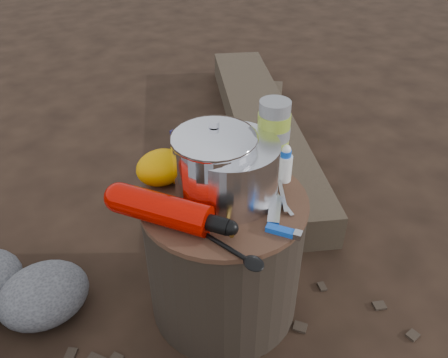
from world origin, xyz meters
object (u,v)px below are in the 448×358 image
camping_pot (214,163)px  thermos (273,139)px  stump (224,255)px  travel_mug (220,147)px  fuel_bottle (162,209)px  log_main (261,124)px

camping_pot → thermos: size_ratio=0.97×
stump → travel_mug: size_ratio=3.73×
thermos → fuel_bottle: bearing=-176.6°
fuel_bottle → travel_mug: bearing=-5.8°
camping_pot → log_main: bearing=45.0°
travel_mug → camping_pot: bearing=-128.6°
thermos → travel_mug: size_ratio=1.85×
thermos → travel_mug: thermos is taller
stump → log_main: bearing=46.3°
stump → camping_pot: 0.32m
thermos → travel_mug: 0.16m
stump → camping_pot: (-0.01, 0.02, 0.32)m
camping_pot → travel_mug: 0.16m
stump → camping_pot: camping_pot is taller
log_main → fuel_bottle: fuel_bottle is taller
stump → travel_mug: 0.32m
log_main → fuel_bottle: 1.26m
log_main → travel_mug: size_ratio=14.03×
thermos → camping_pot: bearing=-178.2°
log_main → stump: bearing=-106.9°
stump → travel_mug: travel_mug is taller
log_main → camping_pot: size_ratio=7.85×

